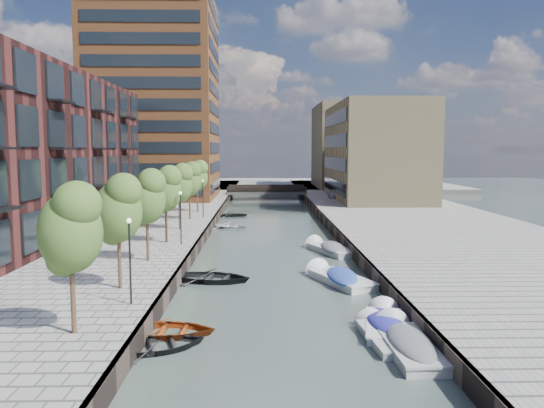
{
  "coord_description": "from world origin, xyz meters",
  "views": [
    {
      "loc": [
        -1.02,
        -16.75,
        8.31
      ],
      "look_at": [
        0.0,
        30.19,
        3.5
      ],
      "focal_mm": 35.0,
      "sensor_mm": 36.0,
      "label": 1
    }
  ],
  "objects_px": {
    "bridge": "(267,191)",
    "sloop_2": "(167,335)",
    "tree_3": "(166,188)",
    "motorboat_4": "(329,249)",
    "tree_2": "(147,196)",
    "tree_4": "(179,183)",
    "motorboat_3": "(337,278)",
    "tree_1": "(118,207)",
    "sloop_4": "(232,216)",
    "motorboat_0": "(384,323)",
    "tree_0": "(70,227)",
    "tree_6": "(197,175)",
    "tree_5": "(189,179)",
    "car": "(337,195)",
    "sloop_0": "(213,282)",
    "motorboat_2": "(381,336)",
    "sloop_1": "(157,350)",
    "sloop_3": "(228,228)",
    "motorboat_1": "(407,344)"
  },
  "relations": [
    {
      "from": "tree_3",
      "to": "tree_6",
      "type": "bearing_deg",
      "value": 90.0
    },
    {
      "from": "tree_6",
      "to": "sloop_4",
      "type": "relative_size",
      "value": 1.49
    },
    {
      "from": "sloop_0",
      "to": "sloop_3",
      "type": "distance_m",
      "value": 22.97
    },
    {
      "from": "bridge",
      "to": "sloop_0",
      "type": "height_order",
      "value": "bridge"
    },
    {
      "from": "tree_6",
      "to": "motorboat_2",
      "type": "xyz_separation_m",
      "value": [
        12.81,
        -40.08,
        -5.22
      ]
    },
    {
      "from": "motorboat_1",
      "to": "motorboat_4",
      "type": "relative_size",
      "value": 0.93
    },
    {
      "from": "tree_5",
      "to": "motorboat_4",
      "type": "relative_size",
      "value": 1.0
    },
    {
      "from": "tree_3",
      "to": "motorboat_4",
      "type": "relative_size",
      "value": 1.0
    },
    {
      "from": "car",
      "to": "motorboat_3",
      "type": "bearing_deg",
      "value": -115.95
    },
    {
      "from": "tree_0",
      "to": "sloop_4",
      "type": "xyz_separation_m",
      "value": [
        3.87,
        45.28,
        -5.31
      ]
    },
    {
      "from": "tree_6",
      "to": "sloop_0",
      "type": "xyz_separation_m",
      "value": [
        4.44,
        -29.82,
        -5.31
      ]
    },
    {
      "from": "bridge",
      "to": "motorboat_0",
      "type": "distance_m",
      "value": 64.85
    },
    {
      "from": "tree_4",
      "to": "car",
      "type": "distance_m",
      "value": 35.43
    },
    {
      "from": "sloop_0",
      "to": "motorboat_0",
      "type": "bearing_deg",
      "value": -122.6
    },
    {
      "from": "sloop_1",
      "to": "motorboat_1",
      "type": "distance_m",
      "value": 10.44
    },
    {
      "from": "motorboat_0",
      "to": "sloop_2",
      "type": "bearing_deg",
      "value": -175.13
    },
    {
      "from": "motorboat_2",
      "to": "motorboat_0",
      "type": "bearing_deg",
      "value": 71.21
    },
    {
      "from": "tree_3",
      "to": "sloop_4",
      "type": "relative_size",
      "value": 1.49
    },
    {
      "from": "sloop_0",
      "to": "tree_5",
      "type": "bearing_deg",
      "value": 23.39
    },
    {
      "from": "sloop_0",
      "to": "sloop_1",
      "type": "height_order",
      "value": "sloop_0"
    },
    {
      "from": "tree_6",
      "to": "tree_0",
      "type": "bearing_deg",
      "value": -90.0
    },
    {
      "from": "motorboat_1",
      "to": "motorboat_4",
      "type": "bearing_deg",
      "value": 91.45
    },
    {
      "from": "sloop_4",
      "to": "motorboat_0",
      "type": "relative_size",
      "value": 0.78
    },
    {
      "from": "tree_4",
      "to": "sloop_1",
      "type": "height_order",
      "value": "tree_4"
    },
    {
      "from": "tree_0",
      "to": "tree_6",
      "type": "xyz_separation_m",
      "value": [
        0.0,
        42.0,
        0.0
      ]
    },
    {
      "from": "tree_0",
      "to": "tree_3",
      "type": "bearing_deg",
      "value": 90.0
    },
    {
      "from": "motorboat_2",
      "to": "sloop_0",
      "type": "bearing_deg",
      "value": 129.22
    },
    {
      "from": "tree_6",
      "to": "motorboat_0",
      "type": "height_order",
      "value": "tree_6"
    },
    {
      "from": "tree_1",
      "to": "tree_4",
      "type": "height_order",
      "value": "same"
    },
    {
      "from": "sloop_4",
      "to": "car",
      "type": "bearing_deg",
      "value": -54.97
    },
    {
      "from": "tree_1",
      "to": "motorboat_1",
      "type": "bearing_deg",
      "value": -25.21
    },
    {
      "from": "tree_5",
      "to": "tree_3",
      "type": "bearing_deg",
      "value": -90.0
    },
    {
      "from": "sloop_1",
      "to": "sloop_0",
      "type": "bearing_deg",
      "value": -26.31
    },
    {
      "from": "tree_4",
      "to": "sloop_3",
      "type": "height_order",
      "value": "tree_4"
    },
    {
      "from": "tree_1",
      "to": "sloop_1",
      "type": "relative_size",
      "value": 1.45
    },
    {
      "from": "tree_5",
      "to": "sloop_1",
      "type": "height_order",
      "value": "tree_5"
    },
    {
      "from": "tree_2",
      "to": "car",
      "type": "relative_size",
      "value": 1.53
    },
    {
      "from": "tree_4",
      "to": "sloop_1",
      "type": "distance_m",
      "value": 27.95
    },
    {
      "from": "bridge",
      "to": "sloop_0",
      "type": "xyz_separation_m",
      "value": [
        -4.06,
        -55.82,
        -1.39
      ]
    },
    {
      "from": "tree_0",
      "to": "motorboat_1",
      "type": "relative_size",
      "value": 1.08
    },
    {
      "from": "bridge",
      "to": "tree_1",
      "type": "relative_size",
      "value": 2.18
    },
    {
      "from": "tree_0",
      "to": "sloop_4",
      "type": "relative_size",
      "value": 1.49
    },
    {
      "from": "bridge",
      "to": "tree_3",
      "type": "xyz_separation_m",
      "value": [
        -8.5,
        -47.0,
        3.92
      ]
    },
    {
      "from": "tree_3",
      "to": "sloop_2",
      "type": "height_order",
      "value": "tree_3"
    },
    {
      "from": "sloop_0",
      "to": "motorboat_0",
      "type": "relative_size",
      "value": 0.95
    },
    {
      "from": "sloop_3",
      "to": "sloop_1",
      "type": "bearing_deg",
      "value": -160.57
    },
    {
      "from": "tree_2",
      "to": "tree_4",
      "type": "height_order",
      "value": "same"
    },
    {
      "from": "sloop_2",
      "to": "motorboat_3",
      "type": "relative_size",
      "value": 0.73
    },
    {
      "from": "bridge",
      "to": "sloop_2",
      "type": "xyz_separation_m",
      "value": [
        -5.23,
        -65.52,
        -1.39
      ]
    },
    {
      "from": "motorboat_1",
      "to": "motorboat_3",
      "type": "xyz_separation_m",
      "value": [
        -1.28,
        11.37,
        0.01
      ]
    }
  ]
}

